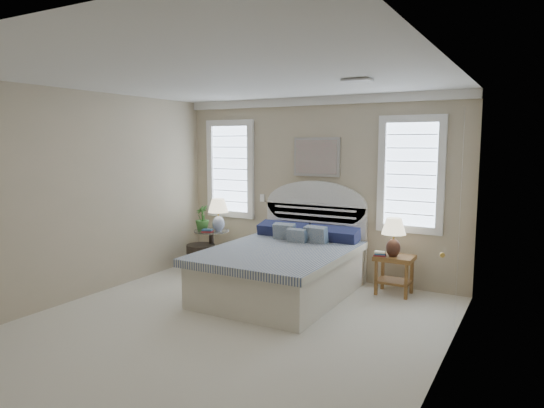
{
  "coord_description": "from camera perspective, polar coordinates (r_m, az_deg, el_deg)",
  "views": [
    {
      "loc": [
        2.96,
        -4.18,
        2.03
      ],
      "look_at": [
        0.06,
        1.0,
        1.28
      ],
      "focal_mm": 32.0,
      "sensor_mm": 36.0,
      "label": 1
    }
  ],
  "objects": [
    {
      "name": "hvac_vent",
      "position": [
        5.33,
        9.99,
        14.13
      ],
      "size": [
        0.3,
        0.2,
        0.02
      ],
      "primitive_type": "cube",
      "color": "#B2B2B2",
      "rests_on": "ceiling"
    },
    {
      "name": "floor_pot",
      "position": [
        7.88,
        -8.35,
        -6.24
      ],
      "size": [
        0.53,
        0.53,
        0.42
      ],
      "primitive_type": "cylinder",
      "rotation": [
        0.0,
        0.0,
        0.16
      ],
      "color": "black",
      "rests_on": "floor"
    },
    {
      "name": "nightstand_right",
      "position": [
        6.75,
        14.2,
        -7.11
      ],
      "size": [
        0.5,
        0.4,
        0.53
      ],
      "color": "brown",
      "rests_on": "floor"
    },
    {
      "name": "ceiling",
      "position": [
        5.17,
        -6.22,
        14.63
      ],
      "size": [
        4.5,
        5.0,
        0.01
      ],
      "primitive_type": "cube",
      "color": "silver",
      "rests_on": "wall_back"
    },
    {
      "name": "books_right",
      "position": [
        6.64,
        12.58,
        -5.74
      ],
      "size": [
        0.17,
        0.14,
        0.06
      ],
      "rotation": [
        0.0,
        0.0,
        0.18
      ],
      "color": "maroon",
      "rests_on": "nightstand_right"
    },
    {
      "name": "crown_molding",
      "position": [
        7.3,
        5.31,
        11.98
      ],
      "size": [
        4.5,
        0.08,
        0.12
      ],
      "primitive_type": "cube",
      "color": "white",
      "rests_on": "wall_back"
    },
    {
      "name": "wall_right",
      "position": [
        4.3,
        19.33,
        -2.28
      ],
      "size": [
        0.02,
        5.0,
        2.7
      ],
      "primitive_type": "cube",
      "color": "#C3AF92",
      "rests_on": "floor"
    },
    {
      "name": "floor",
      "position": [
        5.51,
        -5.82,
        -14.42
      ],
      "size": [
        4.5,
        5.0,
        0.01
      ],
      "primitive_type": "cube",
      "color": "beige",
      "rests_on": "ground"
    },
    {
      "name": "lamp_right",
      "position": [
        6.61,
        14.12,
        -3.31
      ],
      "size": [
        0.39,
        0.39,
        0.52
      ],
      "rotation": [
        0.0,
        0.0,
        -0.25
      ],
      "color": "black",
      "rests_on": "nightstand_right"
    },
    {
      "name": "wall_left",
      "position": [
        6.72,
        -21.89,
        0.89
      ],
      "size": [
        0.02,
        5.0,
        2.7
      ],
      "primitive_type": "cube",
      "color": "#C3AF92",
      "rests_on": "floor"
    },
    {
      "name": "switch_plate",
      "position": [
        7.78,
        -1.15,
        0.72
      ],
      "size": [
        0.08,
        0.01,
        0.12
      ],
      "primitive_type": "cube",
      "color": "white",
      "rests_on": "wall_back"
    },
    {
      "name": "wall_back",
      "position": [
        7.34,
        5.32,
        1.87
      ],
      "size": [
        4.5,
        0.02,
        2.7
      ],
      "primitive_type": "cube",
      "color": "#C3AF92",
      "rests_on": "floor"
    },
    {
      "name": "books_left",
      "position": [
        7.71,
        -7.6,
        -3.14
      ],
      "size": [
        0.2,
        0.17,
        0.05
      ],
      "rotation": [
        0.0,
        0.0,
        0.33
      ],
      "color": "maroon",
      "rests_on": "side_table_left"
    },
    {
      "name": "side_table_left",
      "position": [
        7.93,
        -7.12,
        -4.81
      ],
      "size": [
        0.56,
        0.56,
        0.63
      ],
      "color": "black",
      "rests_on": "floor"
    },
    {
      "name": "closet_door",
      "position": [
        5.49,
        21.25,
        -1.96
      ],
      "size": [
        0.02,
        1.8,
        2.4
      ],
      "primitive_type": "cube",
      "color": "silver",
      "rests_on": "floor"
    },
    {
      "name": "lamp_left",
      "position": [
        7.75,
        -6.34,
        -0.84
      ],
      "size": [
        0.42,
        0.42,
        0.53
      ],
      "rotation": [
        0.0,
        0.0,
        -0.37
      ],
      "color": "silver",
      "rests_on": "side_table_left"
    },
    {
      "name": "painting",
      "position": [
        7.28,
        5.23,
        5.53
      ],
      "size": [
        0.74,
        0.04,
        0.58
      ],
      "primitive_type": "cube",
      "color": "silver",
      "rests_on": "wall_back"
    },
    {
      "name": "potted_plant",
      "position": [
        7.84,
        -8.22,
        -1.65
      ],
      "size": [
        0.29,
        0.29,
        0.4
      ],
      "primitive_type": "imported",
      "rotation": [
        0.0,
        0.0,
        -0.36
      ],
      "color": "#316528",
      "rests_on": "side_table_left"
    },
    {
      "name": "bed",
      "position": [
        6.58,
        1.5,
        -7.26
      ],
      "size": [
        1.72,
        2.28,
        1.47
      ],
      "color": "beige",
      "rests_on": "floor"
    },
    {
      "name": "window_right",
      "position": [
        6.86,
        16.04,
        3.34
      ],
      "size": [
        0.9,
        0.06,
        1.6
      ],
      "primitive_type": "cube",
      "color": "silver",
      "rests_on": "wall_back"
    },
    {
      "name": "window_left",
      "position": [
        8.06,
        -4.87,
        4.13
      ],
      "size": [
        0.9,
        0.06,
        1.6
      ],
      "primitive_type": "cube",
      "color": "silver",
      "rests_on": "wall_back"
    }
  ]
}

